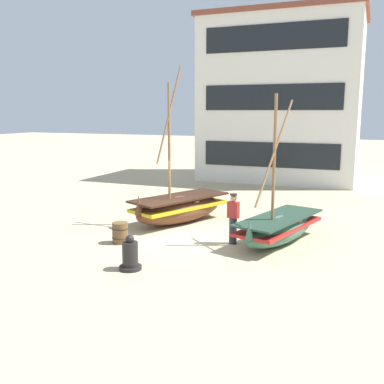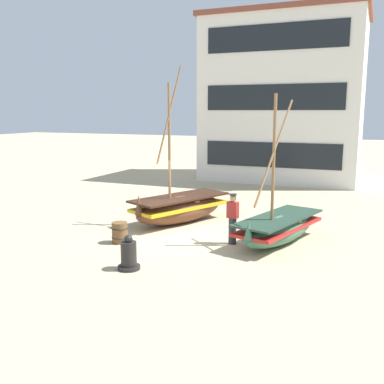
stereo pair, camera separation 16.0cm
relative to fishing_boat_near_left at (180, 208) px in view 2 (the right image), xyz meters
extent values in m
plane|color=tan|center=(0.82, -1.71, -0.59)|extent=(120.00, 120.00, 0.00)
ellipsoid|color=brown|center=(0.01, 0.02, -0.07)|extent=(3.06, 4.41, 1.05)
cube|color=gold|center=(0.01, 0.02, 0.06)|extent=(3.00, 4.26, 0.13)
cube|color=#351E13|center=(0.01, 0.02, 0.41)|extent=(3.06, 4.35, 0.07)
cone|color=brown|center=(-0.82, -1.81, 0.40)|extent=(0.39, 0.39, 0.73)
cylinder|color=olive|center=(-0.21, -0.46, 2.46)|extent=(0.10, 0.10, 4.64)
cylinder|color=olive|center=(-0.21, -0.46, 3.61)|extent=(0.59, 1.19, 3.62)
cube|color=olive|center=(0.14, 0.30, 0.30)|extent=(1.34, 0.72, 0.06)
ellipsoid|color=#427056|center=(4.17, -1.22, -0.15)|extent=(2.42, 4.24, 0.89)
cube|color=red|center=(4.17, -1.22, -0.04)|extent=(2.38, 4.09, 0.11)
cube|color=#243D2F|center=(4.17, -1.22, 0.26)|extent=(2.43, 4.17, 0.06)
cone|color=#427056|center=(3.64, -3.07, 0.25)|extent=(0.34, 0.34, 0.62)
cylinder|color=olive|center=(4.03, -1.70, 2.16)|extent=(0.10, 0.10, 4.26)
cylinder|color=olive|center=(4.03, -1.70, 2.49)|extent=(0.70, 2.22, 3.26)
cube|color=olive|center=(4.26, -0.93, 0.16)|extent=(1.28, 0.51, 0.06)
cylinder|color=#33333D|center=(2.79, -1.95, -0.15)|extent=(0.26, 0.26, 0.88)
cube|color=#B22D28|center=(2.79, -1.95, 0.56)|extent=(0.39, 0.28, 0.54)
sphere|color=tan|center=(2.79, -1.95, 0.95)|extent=(0.22, 0.22, 0.22)
cylinder|color=#2D2823|center=(2.79, -1.95, 1.07)|extent=(0.24, 0.24, 0.05)
cylinder|color=black|center=(0.86, -5.38, -0.54)|extent=(0.63, 0.63, 0.10)
cylinder|color=black|center=(0.86, -5.38, -0.15)|extent=(0.44, 0.44, 0.69)
sphere|color=black|center=(0.86, -5.38, 0.27)|extent=(0.24, 0.24, 0.24)
cylinder|color=brown|center=(-0.72, -3.30, -0.24)|extent=(0.52, 0.52, 0.70)
torus|color=black|center=(-0.72, -3.30, -0.09)|extent=(0.56, 0.56, 0.03)
torus|color=black|center=(-0.72, -3.30, -0.40)|extent=(0.56, 0.56, 0.03)
cube|color=white|center=(1.33, 13.28, 4.37)|extent=(9.48, 6.14, 9.92)
cube|color=brown|center=(1.33, 13.28, 9.48)|extent=(9.86, 6.39, 0.30)
cube|color=black|center=(1.33, 10.18, 1.23)|extent=(7.96, 0.06, 1.46)
cube|color=black|center=(1.33, 10.18, 4.53)|extent=(7.96, 0.06, 1.46)
cube|color=black|center=(1.33, 10.18, 7.84)|extent=(7.96, 0.06, 1.46)
camera|label=1|loc=(6.88, -15.68, 3.74)|focal=41.63mm
camera|label=2|loc=(7.02, -15.62, 3.74)|focal=41.63mm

